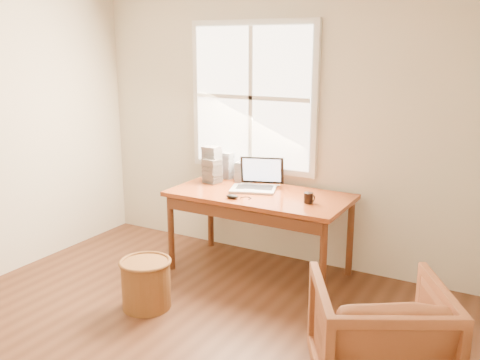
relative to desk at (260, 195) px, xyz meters
The scene contains 11 objects.
room_shell 1.74m from the desk, 90.77° to the right, with size 4.04×4.54×2.64m.
desk is the anchor object (origin of this frame).
armchair 1.89m from the desk, 40.32° to the right, with size 0.75×0.77×0.70m, color brown.
wicker_stool 1.27m from the desk, 113.81° to the right, with size 0.38×0.38×0.38m, color brown.
laptop 0.19m from the desk, 150.56° to the left, with size 0.36×0.38×0.27m, color #ADB1B5, non-canonical shape.
mouse 0.30m from the desk, 115.01° to the right, with size 0.11×0.07×0.04m, color black.
coffee_mug 0.50m from the desk, ahead, with size 0.08×0.08×0.09m, color black.
cd_stack_a 0.66m from the desk, 148.75° to the left, with size 0.13×0.12×0.26m, color silver.
cd_stack_b 0.59m from the desk, 168.81° to the left, with size 0.15×0.13×0.23m, color #242328.
cd_stack_c 0.66m from the desk, 164.28° to the left, with size 0.15×0.13×0.34m, color #A2A2B0.
cd_stack_d 0.46m from the desk, 137.52° to the left, with size 0.15×0.13×0.19m, color #B2B8BE.
Camera 1 is at (2.09, -2.28, 2.03)m, focal length 40.00 mm.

